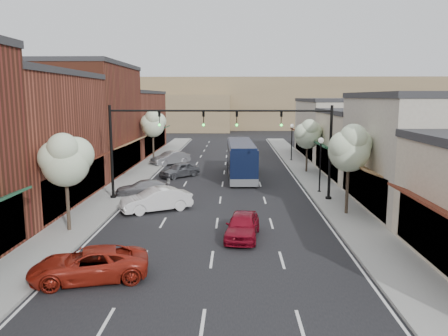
# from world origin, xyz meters

# --- Properties ---
(ground) EXTENTS (160.00, 160.00, 0.00)m
(ground) POSITION_xyz_m (0.00, 0.00, 0.00)
(ground) COLOR black
(ground) RESTS_ON ground
(sidewalk_left) EXTENTS (2.80, 73.00, 0.15)m
(sidewalk_left) POSITION_xyz_m (-8.40, 18.50, 0.07)
(sidewalk_left) COLOR gray
(sidewalk_left) RESTS_ON ground
(sidewalk_right) EXTENTS (2.80, 73.00, 0.15)m
(sidewalk_right) POSITION_xyz_m (8.40, 18.50, 0.07)
(sidewalk_right) COLOR gray
(sidewalk_right) RESTS_ON ground
(curb_left) EXTENTS (0.25, 73.00, 0.17)m
(curb_left) POSITION_xyz_m (-7.00, 18.50, 0.07)
(curb_left) COLOR gray
(curb_left) RESTS_ON ground
(curb_right) EXTENTS (0.25, 73.00, 0.17)m
(curb_right) POSITION_xyz_m (7.00, 18.50, 0.07)
(curb_right) COLOR gray
(curb_right) RESTS_ON ground
(bldg_left_midnear) EXTENTS (10.14, 14.10, 9.40)m
(bldg_left_midnear) POSITION_xyz_m (-14.23, 6.00, 4.66)
(bldg_left_midnear) COLOR brown
(bldg_left_midnear) RESTS_ON ground
(bldg_left_midfar) EXTENTS (10.14, 14.10, 10.90)m
(bldg_left_midfar) POSITION_xyz_m (-14.24, 20.00, 5.40)
(bldg_left_midfar) COLOR brown
(bldg_left_midfar) RESTS_ON ground
(bldg_left_far) EXTENTS (10.14, 18.10, 8.40)m
(bldg_left_far) POSITION_xyz_m (-14.22, 36.00, 4.16)
(bldg_left_far) COLOR brown
(bldg_left_far) RESTS_ON ground
(bldg_right_midnear) EXTENTS (9.14, 12.10, 7.90)m
(bldg_right_midnear) POSITION_xyz_m (13.72, 6.00, 3.91)
(bldg_right_midnear) COLOR #BBB3A0
(bldg_right_midnear) RESTS_ON ground
(bldg_right_midfar) EXTENTS (9.14, 12.10, 6.40)m
(bldg_right_midfar) POSITION_xyz_m (13.70, 18.00, 3.17)
(bldg_right_midfar) COLOR beige
(bldg_right_midfar) RESTS_ON ground
(bldg_right_far) EXTENTS (9.14, 16.10, 7.40)m
(bldg_right_far) POSITION_xyz_m (13.71, 32.00, 3.66)
(bldg_right_far) COLOR #BBB3A0
(bldg_right_far) RESTS_ON ground
(hill_far) EXTENTS (120.00, 30.00, 12.00)m
(hill_far) POSITION_xyz_m (0.00, 90.00, 6.00)
(hill_far) COLOR #7A6647
(hill_far) RESTS_ON ground
(hill_near) EXTENTS (50.00, 20.00, 8.00)m
(hill_near) POSITION_xyz_m (-25.00, 78.00, 4.00)
(hill_near) COLOR #7A6647
(hill_near) RESTS_ON ground
(signal_mast_right) EXTENTS (8.22, 0.46, 7.00)m
(signal_mast_right) POSITION_xyz_m (5.62, 8.00, 4.62)
(signal_mast_right) COLOR black
(signal_mast_right) RESTS_ON ground
(signal_mast_left) EXTENTS (8.22, 0.46, 7.00)m
(signal_mast_left) POSITION_xyz_m (-5.62, 8.00, 4.62)
(signal_mast_left) COLOR black
(signal_mast_left) RESTS_ON ground
(tree_right_near) EXTENTS (2.85, 2.65, 5.95)m
(tree_right_near) POSITION_xyz_m (8.35, 3.94, 4.45)
(tree_right_near) COLOR #47382B
(tree_right_near) RESTS_ON ground
(tree_right_far) EXTENTS (2.85, 2.65, 5.43)m
(tree_right_far) POSITION_xyz_m (8.35, 19.94, 3.99)
(tree_right_far) COLOR #47382B
(tree_right_far) RESTS_ON ground
(tree_left_near) EXTENTS (2.85, 2.65, 5.69)m
(tree_left_near) POSITION_xyz_m (-8.25, -0.06, 4.22)
(tree_left_near) COLOR #47382B
(tree_left_near) RESTS_ON ground
(tree_left_far) EXTENTS (2.85, 2.65, 6.13)m
(tree_left_far) POSITION_xyz_m (-8.25, 25.94, 4.60)
(tree_left_far) COLOR #47382B
(tree_left_far) RESTS_ON ground
(lamp_post_near) EXTENTS (0.44, 0.44, 4.44)m
(lamp_post_near) POSITION_xyz_m (7.80, 10.50, 3.01)
(lamp_post_near) COLOR black
(lamp_post_near) RESTS_ON ground
(lamp_post_far) EXTENTS (0.44, 0.44, 4.44)m
(lamp_post_far) POSITION_xyz_m (7.80, 28.00, 3.01)
(lamp_post_far) COLOR black
(lamp_post_far) RESTS_ON ground
(coach_bus) EXTENTS (2.82, 11.09, 3.37)m
(coach_bus) POSITION_xyz_m (1.66, 17.47, 1.76)
(coach_bus) COLOR black
(coach_bus) RESTS_ON ground
(red_hatchback) EXTENTS (2.17, 4.35, 1.42)m
(red_hatchback) POSITION_xyz_m (1.50, -0.78, 0.71)
(red_hatchback) COLOR maroon
(red_hatchback) RESTS_ON ground
(parked_car_a) EXTENTS (5.27, 3.38, 1.35)m
(parked_car_a) POSITION_xyz_m (-5.01, -6.44, 0.68)
(parked_car_a) COLOR maroon
(parked_car_a) RESTS_ON ground
(parked_car_b) EXTENTS (4.95, 3.69, 1.56)m
(parked_car_b) POSITION_xyz_m (-4.20, 4.77, 0.78)
(parked_car_b) COLOR silver
(parked_car_b) RESTS_ON ground
(parked_car_c) EXTENTS (4.43, 2.27, 1.23)m
(parked_car_c) POSITION_xyz_m (-6.03, 9.27, 0.61)
(parked_car_c) COLOR gray
(parked_car_c) RESTS_ON ground
(parked_car_d) EXTENTS (4.04, 4.15, 1.41)m
(parked_car_d) POSITION_xyz_m (-4.20, 17.33, 0.70)
(parked_car_d) COLOR #55575D
(parked_car_d) RESTS_ON ground
(parked_car_e) EXTENTS (4.40, 4.33, 1.51)m
(parked_car_e) POSITION_xyz_m (-6.20, 24.98, 0.75)
(parked_car_e) COLOR gray
(parked_car_e) RESTS_ON ground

